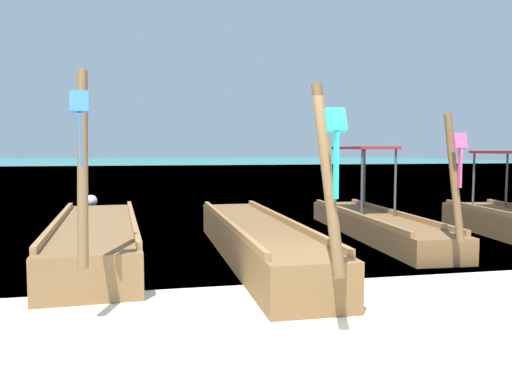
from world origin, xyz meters
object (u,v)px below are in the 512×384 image
object	(u,v)px
longtail_boat_turquoise_ribbon	(257,241)
longtail_boat_blue_ribbon	(96,239)
longtail_boat_pink_ribbon	(375,222)
mooring_buoy_far	(357,208)
mooring_buoy_near	(91,201)

from	to	relation	value
longtail_boat_turquoise_ribbon	longtail_boat_blue_ribbon	bearing A→B (deg)	164.03
longtail_boat_blue_ribbon	longtail_boat_pink_ribbon	bearing A→B (deg)	9.71
longtail_boat_blue_ribbon	mooring_buoy_far	world-z (taller)	longtail_boat_blue_ribbon
longtail_boat_turquoise_ribbon	mooring_buoy_far	xyz separation A→B (m)	(4.26, 5.63, -0.14)
longtail_boat_turquoise_ribbon	longtail_boat_pink_ribbon	size ratio (longest dim) A/B	1.11
longtail_boat_pink_ribbon	mooring_buoy_far	distance (m)	4.04
longtail_boat_turquoise_ribbon	mooring_buoy_far	bearing A→B (deg)	52.94
longtail_boat_blue_ribbon	longtail_boat_pink_ribbon	xyz separation A→B (m)	(5.79, 0.99, -0.01)
longtail_boat_turquoise_ribbon	mooring_buoy_near	bearing A→B (deg)	111.63
longtail_boat_blue_ribbon	mooring_buoy_far	distance (m)	8.52
longtail_boat_blue_ribbon	longtail_boat_pink_ribbon	world-z (taller)	longtail_boat_blue_ribbon
longtail_boat_blue_ribbon	longtail_boat_turquoise_ribbon	world-z (taller)	longtail_boat_blue_ribbon
mooring_buoy_near	mooring_buoy_far	distance (m)	8.65
longtail_boat_turquoise_ribbon	mooring_buoy_far	world-z (taller)	longtail_boat_turquoise_ribbon
mooring_buoy_near	longtail_boat_blue_ribbon	bearing A→B (deg)	-83.93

